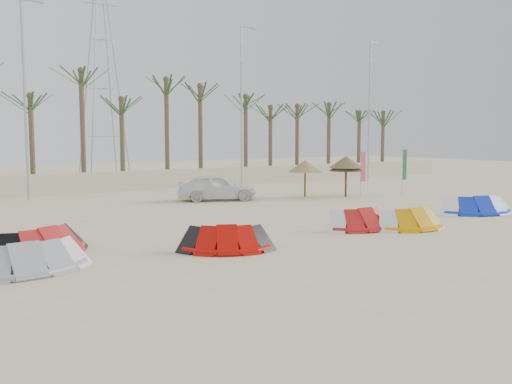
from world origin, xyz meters
TOP-DOWN VIEW (x-y plane):
  - ground at (0.00, 0.00)m, footprint 120.00×120.00m
  - boundary_wall at (0.00, 22.00)m, footprint 60.00×0.30m
  - palm_line at (0.67, 23.50)m, footprint 52.00×4.00m
  - lamp_b at (-5.96, 20.00)m, footprint 1.25×0.14m
  - lamp_c at (8.04, 20.00)m, footprint 1.25×0.14m
  - lamp_d at (20.04, 20.00)m, footprint 1.25×0.14m
  - pylon at (1.00, 28.00)m, footprint 3.00×3.00m
  - kite_grey at (-9.82, 2.59)m, footprint 3.70×1.79m
  - kite_red_left at (-8.71, 4.73)m, footprint 3.53×2.56m
  - kite_red_mid at (-3.90, 2.04)m, footprint 3.37×2.51m
  - kite_red_right at (2.57, 2.76)m, footprint 3.17×1.75m
  - kite_orange at (4.29, 1.79)m, footprint 3.22×1.72m
  - kite_blue at (10.10, 3.10)m, footprint 3.88×2.55m
  - parasol_left at (8.01, 12.95)m, footprint 2.01×2.01m
  - parasol_mid at (9.99, 11.61)m, footprint 2.00×2.00m
  - parasol_right at (10.05, 11.64)m, footprint 2.05×2.05m
  - flag_pink at (11.56, 11.84)m, footprint 0.45×0.07m
  - flag_green at (14.41, 11.13)m, footprint 0.45×0.08m
  - car at (2.76, 14.17)m, footprint 4.69×3.35m

SIDE VIEW (x-z plane):
  - ground at x=0.00m, z-range 0.00..0.00m
  - pylon at x=1.00m, z-range -7.00..7.00m
  - kite_red_mid at x=-3.90m, z-range -0.03..0.87m
  - kite_red_right at x=2.57m, z-range -0.03..0.87m
  - kite_red_left at x=-8.71m, z-range -0.03..0.87m
  - kite_orange at x=4.29m, z-range -0.03..0.87m
  - kite_blue at x=10.10m, z-range -0.03..0.87m
  - kite_grey at x=-9.82m, z-range -0.03..0.87m
  - boundary_wall at x=0.00m, z-range 0.00..1.30m
  - car at x=2.76m, z-range 0.00..1.48m
  - flag_pink at x=11.56m, z-range 0.26..3.04m
  - flag_green at x=14.41m, z-range 0.27..3.15m
  - parasol_left at x=8.01m, z-range 0.73..2.89m
  - parasol_right at x=10.05m, z-range 0.75..2.97m
  - parasol_mid at x=9.99m, z-range 0.85..3.26m
  - lamp_b at x=-5.96m, z-range 0.27..11.27m
  - lamp_c at x=8.04m, z-range 0.27..11.27m
  - lamp_d at x=20.04m, z-range 0.27..11.27m
  - palm_line at x=0.67m, z-range 2.59..10.29m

